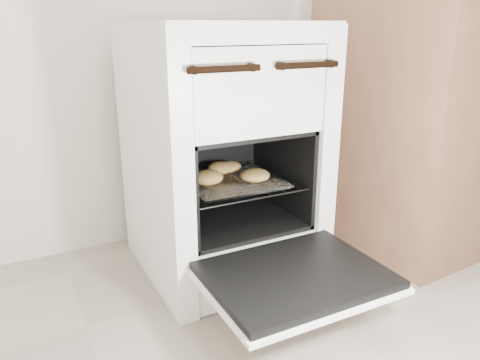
# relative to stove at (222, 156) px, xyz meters

# --- Properties ---
(stove) EXTENTS (0.54, 0.61, 0.83)m
(stove) POSITION_rel_stove_xyz_m (0.00, 0.00, 0.00)
(stove) COLOR white
(stove) RESTS_ON ground
(oven_door) EXTENTS (0.49, 0.38, 0.03)m
(oven_door) POSITION_rel_stove_xyz_m (0.00, -0.46, -0.23)
(oven_door) COLOR black
(oven_door) RESTS_ON stove
(oven_rack) EXTENTS (0.40, 0.38, 0.01)m
(oven_rack) POSITION_rel_stove_xyz_m (0.00, -0.06, -0.07)
(oven_rack) COLOR black
(oven_rack) RESTS_ON stove
(foil_sheet) EXTENTS (0.31, 0.27, 0.01)m
(foil_sheet) POSITION_rel_stove_xyz_m (0.00, -0.08, -0.07)
(foil_sheet) COLOR white
(foil_sheet) RESTS_ON oven_rack
(baked_rolls) EXTENTS (0.27, 0.25, 0.04)m
(baked_rolls) POSITION_rel_stove_xyz_m (-0.00, -0.05, -0.04)
(baked_rolls) COLOR tan
(baked_rolls) RESTS_ON foil_sheet
(counter) EXTENTS (0.98, 0.69, 0.94)m
(counter) POSITION_rel_stove_xyz_m (0.96, -0.10, 0.06)
(counter) COLOR brown
(counter) RESTS_ON ground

